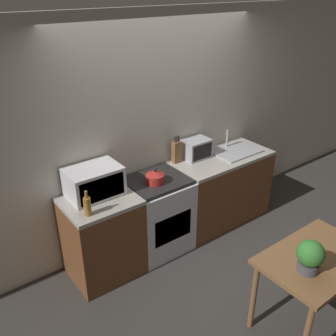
% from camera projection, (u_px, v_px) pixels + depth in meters
% --- Properties ---
extents(ground_plane, '(16.00, 16.00, 0.00)m').
position_uv_depth(ground_plane, '(211.00, 265.00, 4.15)').
color(ground_plane, '#33302D').
extents(wall_back, '(10.00, 0.06, 2.60)m').
position_uv_depth(wall_back, '(159.00, 130.00, 4.26)').
color(wall_back, beige).
rests_on(wall_back, ground_plane).
extents(counter_left_run, '(0.71, 0.62, 0.90)m').
position_uv_depth(counter_left_run, '(102.00, 236.00, 3.87)').
color(counter_left_run, brown).
rests_on(counter_left_run, ground_plane).
extents(counter_right_run, '(1.29, 0.62, 0.90)m').
position_uv_depth(counter_right_run, '(219.00, 188.00, 4.77)').
color(counter_right_run, brown).
rests_on(counter_right_run, ground_plane).
extents(stove_range, '(0.67, 0.62, 0.90)m').
position_uv_depth(stove_range, '(157.00, 214.00, 4.24)').
color(stove_range, silver).
rests_on(stove_range, ground_plane).
extents(kettle, '(0.20, 0.20, 0.17)m').
position_uv_depth(kettle, '(155.00, 177.00, 3.94)').
color(kettle, maroon).
rests_on(kettle, stove_range).
extents(microwave, '(0.53, 0.37, 0.30)m').
position_uv_depth(microwave, '(94.00, 182.00, 3.68)').
color(microwave, silver).
rests_on(microwave, counter_left_run).
extents(bottle, '(0.07, 0.07, 0.25)m').
position_uv_depth(bottle, '(87.00, 206.00, 3.38)').
color(bottle, olive).
rests_on(bottle, counter_left_run).
extents(knife_block, '(0.11, 0.07, 0.33)m').
position_uv_depth(knife_block, '(177.00, 152.00, 4.36)').
color(knife_block, brown).
rests_on(knife_block, counter_right_run).
extents(toaster_oven, '(0.33, 0.24, 0.23)m').
position_uv_depth(toaster_oven, '(196.00, 149.00, 4.48)').
color(toaster_oven, '#999BA0').
rests_on(toaster_oven, counter_right_run).
extents(sink_basin, '(0.58, 0.44, 0.24)m').
position_uv_depth(sink_basin, '(235.00, 150.00, 4.68)').
color(sink_basin, '#999BA0').
rests_on(sink_basin, counter_right_run).
extents(dining_table, '(0.99, 0.65, 0.76)m').
position_uv_depth(dining_table, '(316.00, 266.00, 3.17)').
color(dining_table, brown).
rests_on(dining_table, ground_plane).
extents(potted_plant, '(0.22, 0.22, 0.28)m').
position_uv_depth(potted_plant, '(310.00, 256.00, 2.90)').
color(potted_plant, '#424247').
rests_on(potted_plant, dining_table).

